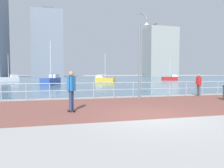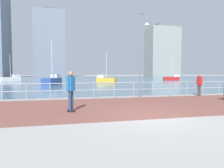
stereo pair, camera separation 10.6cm
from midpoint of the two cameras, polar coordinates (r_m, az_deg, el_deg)
name	(u,v)px [view 1 (the left image)]	position (r m, az deg, el deg)	size (l,w,h in m)	color
ground	(77,80)	(47.67, -9.78, 1.02)	(220.00, 220.00, 0.00)	#ADAAA5
brick_paving	(129,105)	(10.89, 4.57, -5.97)	(28.00, 6.56, 0.01)	brown
harbor_water	(74,79)	(58.60, -10.56, 1.40)	(180.00, 88.00, 0.00)	slate
waterfront_railing	(114,87)	(13.94, 0.31, -0.91)	(25.25, 0.06, 1.07)	#9EADB7
lamppost	(141,51)	(13.80, 7.99, 8.98)	(0.56, 0.74, 5.67)	slate
skateboarder	(71,87)	(9.11, -11.62, -0.92)	(0.39, 0.51, 1.81)	black
bystander	(199,83)	(16.41, 22.86, 0.26)	(0.25, 0.55, 1.66)	#4C4C51
sailboat_ivory	(9,79)	(47.37, -26.77, 1.35)	(3.81, 3.33, 5.46)	white
sailboat_teal	(51,80)	(31.29, -16.66, 0.96)	(2.78, 4.72, 6.34)	#284799
sailboat_gray	(170,78)	(50.46, 15.88, 1.61)	(3.79, 2.07, 5.09)	#B21E1E
sailboat_navy	(104,79)	(37.95, -2.19, 1.30)	(3.67, 3.29, 5.31)	gold
tower_concrete	(49,45)	(99.22, -17.30, 10.38)	(13.11, 16.95, 30.59)	slate
tower_beige	(160,52)	(98.30, 13.22, 8.63)	(13.59, 10.37, 24.19)	#939993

